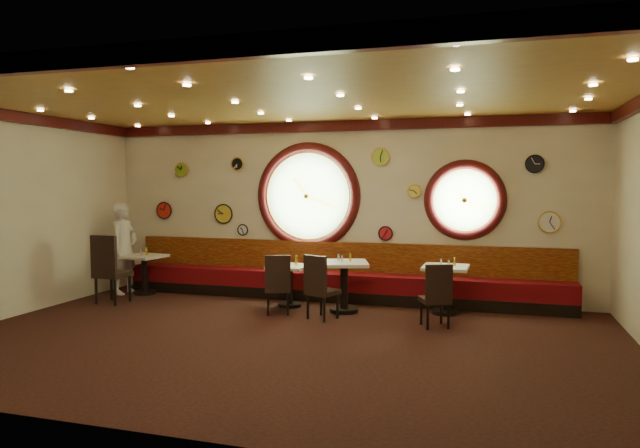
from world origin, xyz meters
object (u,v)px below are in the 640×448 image
(table_a, at_px, (144,269))
(condiment_d_salt, at_px, (441,262))
(chair_a, at_px, (108,265))
(condiment_b_salt, at_px, (285,262))
(waiter, at_px, (124,248))
(condiment_c_salt, at_px, (338,257))
(condiment_a_bottle, at_px, (147,251))
(condiment_d_bottle, at_px, (454,262))
(table_c, at_px, (344,280))
(chair_d, at_px, (437,291))
(condiment_b_pepper, at_px, (290,263))
(condiment_a_salt, at_px, (141,252))
(condiment_b_bottle, at_px, (296,260))
(condiment_a_pepper, at_px, (141,253))
(chair_c, at_px, (319,283))
(chair_b, at_px, (278,280))
(condiment_c_pepper, at_px, (342,258))
(condiment_c_bottle, at_px, (350,257))
(condiment_d_pepper, at_px, (449,263))
(table_b, at_px, (290,280))
(table_d, at_px, (445,284))

(table_a, relative_size, condiment_d_salt, 7.38)
(chair_a, distance_m, condiment_b_salt, 3.06)
(waiter, bearing_deg, condiment_c_salt, -92.00)
(condiment_b_salt, xyz_separation_m, waiter, (-3.30, 0.21, 0.11))
(condiment_a_bottle, relative_size, condiment_d_bottle, 1.08)
(chair_a, height_order, condiment_d_salt, chair_a)
(condiment_c_salt, bearing_deg, table_c, -42.00)
(condiment_d_salt, bearing_deg, condiment_d_bottle, -2.94)
(table_c, distance_m, chair_d, 1.66)
(condiment_b_pepper, xyz_separation_m, condiment_d_bottle, (2.68, 0.30, 0.09))
(condiment_a_salt, distance_m, condiment_b_bottle, 3.19)
(table_a, xyz_separation_m, condiment_d_bottle, (5.70, -0.03, 0.38))
(chair_d, distance_m, condiment_c_salt, 1.85)
(condiment_d_salt, relative_size, condiment_b_pepper, 1.00)
(condiment_c_salt, xyz_separation_m, condiment_b_bottle, (-0.78, 0.14, -0.09))
(condiment_a_pepper, relative_size, condiment_b_pepper, 1.00)
(chair_a, bearing_deg, condiment_b_pepper, 14.21)
(chair_d, xyz_separation_m, condiment_b_pepper, (-2.49, 0.71, 0.22))
(chair_c, xyz_separation_m, condiment_a_bottle, (-3.70, 1.05, 0.24))
(table_c, height_order, chair_a, chair_a)
(condiment_b_salt, distance_m, condiment_a_pepper, 2.93)
(table_c, bearing_deg, chair_b, -153.09)
(condiment_a_bottle, bearing_deg, condiment_b_pepper, -6.67)
(condiment_a_salt, distance_m, condiment_a_bottle, 0.16)
(waiter, bearing_deg, condiment_d_salt, -88.49)
(condiment_d_salt, height_order, condiment_c_pepper, condiment_c_pepper)
(condiment_c_pepper, relative_size, condiment_a_bottle, 0.68)
(table_a, relative_size, condiment_c_bottle, 5.52)
(table_c, relative_size, condiment_d_pepper, 9.36)
(table_c, bearing_deg, table_a, 174.32)
(table_b, relative_size, condiment_c_salt, 6.48)
(waiter, bearing_deg, table_d, -88.87)
(table_b, relative_size, condiment_b_salt, 7.23)
(waiter, bearing_deg, condiment_c_pepper, -93.31)
(condiment_d_salt, distance_m, condiment_b_bottle, 2.42)
(chair_a, distance_m, condiment_d_salt, 5.63)
(condiment_c_bottle, bearing_deg, chair_b, -151.89)
(table_a, bearing_deg, table_d, -0.55)
(condiment_a_bottle, bearing_deg, condiment_c_bottle, -4.98)
(chair_d, distance_m, condiment_d_bottle, 1.07)
(condiment_c_pepper, bearing_deg, table_b, 171.75)
(table_b, xyz_separation_m, table_d, (2.57, 0.20, 0.04))
(table_b, relative_size, chair_c, 1.14)
(condiment_c_salt, height_order, condiment_c_bottle, condiment_c_bottle)
(condiment_b_salt, height_order, condiment_b_pepper, condiment_b_pepper)
(table_c, bearing_deg, condiment_d_bottle, 12.18)
(condiment_a_bottle, xyz_separation_m, condiment_c_bottle, (4.02, -0.35, 0.08))
(table_c, relative_size, chair_b, 1.58)
(condiment_d_bottle, bearing_deg, table_b, -175.22)
(chair_a, bearing_deg, condiment_c_pepper, 10.63)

